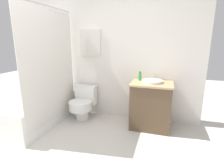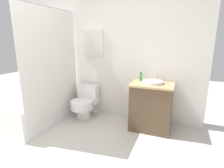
% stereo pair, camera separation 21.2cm
% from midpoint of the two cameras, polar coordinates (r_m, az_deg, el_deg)
% --- Properties ---
extents(wall_back, '(3.56, 0.07, 2.50)m').
position_cam_midpoint_polar(wall_back, '(3.35, -4.48, 10.42)').
color(wall_back, silver).
rests_on(wall_back, ground_plane).
extents(shower_area, '(0.64, 1.45, 1.98)m').
position_cam_midpoint_polar(shower_area, '(3.42, -23.97, -7.33)').
color(shower_area, white).
rests_on(shower_area, ground_plane).
extents(toilet, '(0.43, 0.56, 0.61)m').
position_cam_midpoint_polar(toilet, '(3.41, -11.23, -5.99)').
color(toilet, white).
rests_on(toilet, ground_plane).
extents(vanity, '(0.67, 0.52, 0.79)m').
position_cam_midpoint_polar(vanity, '(3.02, 10.58, -6.87)').
color(vanity, brown).
rests_on(vanity, ground_plane).
extents(sink, '(0.33, 0.37, 0.13)m').
position_cam_midpoint_polar(sink, '(2.92, 10.99, 0.89)').
color(sink, white).
rests_on(sink, vanity).
extents(soap_bottle, '(0.05, 0.05, 0.15)m').
position_cam_midpoint_polar(soap_bottle, '(3.03, 7.12, 2.42)').
color(soap_bottle, green).
rests_on(soap_bottle, vanity).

